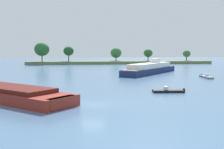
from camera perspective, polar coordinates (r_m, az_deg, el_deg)
ground_plane at (r=31.25m, az=-3.91°, el=-6.23°), size 400.00×400.00×0.00m
treeline_island at (r=123.53m, az=-0.34°, el=3.26°), size 82.05×11.85×9.39m
fishing_skiff at (r=40.74m, az=11.64°, el=-3.36°), size 4.78×1.93×0.87m
small_motorboat at (r=64.12m, az=19.07°, el=-0.47°), size 1.92×6.16×0.90m
white_riverboat at (r=72.65m, az=8.02°, el=1.22°), size 19.45×22.90×5.25m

